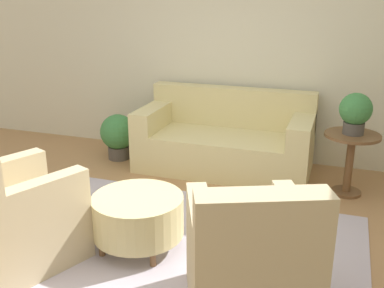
{
  "coord_description": "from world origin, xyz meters",
  "views": [
    {
      "loc": [
        1.36,
        -2.97,
        2.01
      ],
      "look_at": [
        0.15,
        0.55,
        0.75
      ],
      "focal_mm": 42.0,
      "sensor_mm": 36.0,
      "label": 1
    }
  ],
  "objects_px": {
    "armchair_left": "(10,220)",
    "couch": "(225,141)",
    "potted_plant_on_side_table": "(355,112)",
    "ottoman_table": "(138,215)",
    "side_table": "(350,153)",
    "armchair_right": "(250,266)",
    "potted_plant_floor": "(118,134)"
  },
  "relations": [
    {
      "from": "armchair_right",
      "to": "potted_plant_on_side_table",
      "type": "xyz_separation_m",
      "value": [
        0.57,
        2.21,
        0.5
      ]
    },
    {
      "from": "potted_plant_on_side_table",
      "to": "ottoman_table",
      "type": "bearing_deg",
      "value": -133.96
    },
    {
      "from": "couch",
      "to": "armchair_right",
      "type": "bearing_deg",
      "value": -71.66
    },
    {
      "from": "couch",
      "to": "armchair_right",
      "type": "height_order",
      "value": "armchair_right"
    },
    {
      "from": "armchair_left",
      "to": "potted_plant_floor",
      "type": "relative_size",
      "value": 1.87
    },
    {
      "from": "armchair_right",
      "to": "couch",
      "type": "bearing_deg",
      "value": 108.34
    },
    {
      "from": "couch",
      "to": "potted_plant_on_side_table",
      "type": "relative_size",
      "value": 4.78
    },
    {
      "from": "couch",
      "to": "side_table",
      "type": "height_order",
      "value": "couch"
    },
    {
      "from": "couch",
      "to": "potted_plant_floor",
      "type": "xyz_separation_m",
      "value": [
        -1.36,
        -0.12,
        -0.01
      ]
    },
    {
      "from": "potted_plant_floor",
      "to": "side_table",
      "type": "bearing_deg",
      "value": -3.53
    },
    {
      "from": "potted_plant_on_side_table",
      "to": "couch",
      "type": "bearing_deg",
      "value": 168.25
    },
    {
      "from": "armchair_right",
      "to": "potted_plant_on_side_table",
      "type": "relative_size",
      "value": 2.55
    },
    {
      "from": "armchair_left",
      "to": "potted_plant_floor",
      "type": "bearing_deg",
      "value": 98.37
    },
    {
      "from": "couch",
      "to": "ottoman_table",
      "type": "distance_m",
      "value": 1.97
    },
    {
      "from": "ottoman_table",
      "to": "potted_plant_on_side_table",
      "type": "distance_m",
      "value": 2.39
    },
    {
      "from": "armchair_right",
      "to": "potted_plant_on_side_table",
      "type": "height_order",
      "value": "potted_plant_on_side_table"
    },
    {
      "from": "ottoman_table",
      "to": "side_table",
      "type": "xyz_separation_m",
      "value": [
        1.61,
        1.67,
        0.16
      ]
    },
    {
      "from": "potted_plant_on_side_table",
      "to": "potted_plant_floor",
      "type": "relative_size",
      "value": 0.73
    },
    {
      "from": "ottoman_table",
      "to": "side_table",
      "type": "bearing_deg",
      "value": 46.04
    },
    {
      "from": "armchair_left",
      "to": "couch",
      "type": "bearing_deg",
      "value": 68.03
    },
    {
      "from": "armchair_left",
      "to": "side_table",
      "type": "height_order",
      "value": "armchair_left"
    },
    {
      "from": "couch",
      "to": "potted_plant_floor",
      "type": "distance_m",
      "value": 1.36
    },
    {
      "from": "couch",
      "to": "ottoman_table",
      "type": "relative_size",
      "value": 2.7
    },
    {
      "from": "armchair_left",
      "to": "side_table",
      "type": "relative_size",
      "value": 1.63
    },
    {
      "from": "armchair_right",
      "to": "ottoman_table",
      "type": "height_order",
      "value": "armchair_right"
    },
    {
      "from": "armchair_left",
      "to": "potted_plant_on_side_table",
      "type": "distance_m",
      "value": 3.3
    },
    {
      "from": "ottoman_table",
      "to": "potted_plant_on_side_table",
      "type": "height_order",
      "value": "potted_plant_on_side_table"
    },
    {
      "from": "potted_plant_floor",
      "to": "potted_plant_on_side_table",
      "type": "bearing_deg",
      "value": -3.53
    },
    {
      "from": "armchair_left",
      "to": "ottoman_table",
      "type": "bearing_deg",
      "value": 33.95
    },
    {
      "from": "potted_plant_on_side_table",
      "to": "potted_plant_floor",
      "type": "height_order",
      "value": "potted_plant_on_side_table"
    },
    {
      "from": "armchair_right",
      "to": "side_table",
      "type": "xyz_separation_m",
      "value": [
        0.57,
        2.21,
        0.07
      ]
    },
    {
      "from": "side_table",
      "to": "potted_plant_floor",
      "type": "relative_size",
      "value": 1.15
    }
  ]
}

